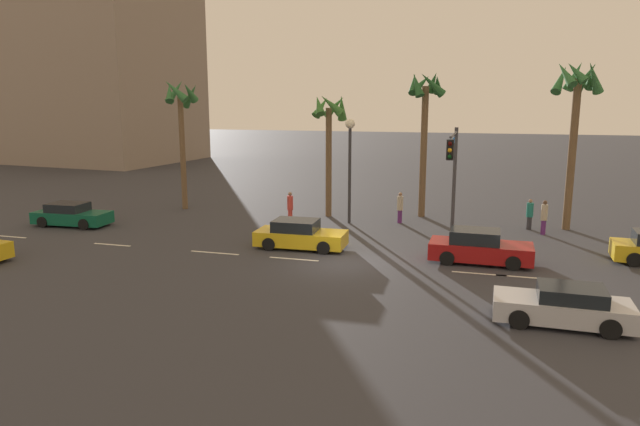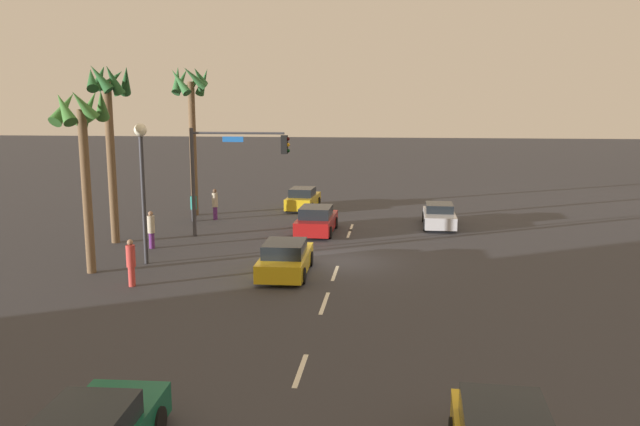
{
  "view_description": "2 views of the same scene",
  "coord_description": "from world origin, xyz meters",
  "px_view_note": "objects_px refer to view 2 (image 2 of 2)",
  "views": [
    {
      "loc": [
        6.02,
        -24.0,
        7.12
      ],
      "look_at": [
        -0.92,
        0.23,
        2.18
      ],
      "focal_mm": 32.15,
      "sensor_mm": 36.0,
      "label": 1
    },
    {
      "loc": [
        -26.92,
        -2.31,
        6.85
      ],
      "look_at": [
        -0.48,
        0.82,
        2.24
      ],
      "focal_mm": 34.87,
      "sensor_mm": 36.0,
      "label": 2
    }
  ],
  "objects_px": {
    "pedestrian_2": "(131,262)",
    "car_4": "(285,259)",
    "car_0": "(317,221)",
    "palm_tree_1": "(109,108)",
    "car_5": "(303,199)",
    "car_3": "(439,216)",
    "pedestrian_3": "(194,206)",
    "palm_tree_2": "(190,101)",
    "palm_tree_3": "(82,132)",
    "traffic_signal": "(227,163)",
    "pedestrian_1": "(151,229)",
    "streetlamp": "(142,166)",
    "pedestrian_0": "(215,203)"
  },
  "relations": [
    {
      "from": "pedestrian_2",
      "to": "car_4",
      "type": "bearing_deg",
      "value": -66.64
    },
    {
      "from": "car_0",
      "to": "palm_tree_1",
      "type": "distance_m",
      "value": 12.05
    },
    {
      "from": "car_4",
      "to": "car_5",
      "type": "bearing_deg",
      "value": 5.8
    },
    {
      "from": "car_4",
      "to": "palm_tree_1",
      "type": "xyz_separation_m",
      "value": [
        4.9,
        9.54,
        6.1
      ]
    },
    {
      "from": "car_0",
      "to": "car_3",
      "type": "bearing_deg",
      "value": -68.12
    },
    {
      "from": "pedestrian_3",
      "to": "palm_tree_1",
      "type": "distance_m",
      "value": 8.78
    },
    {
      "from": "pedestrian_3",
      "to": "palm_tree_1",
      "type": "relative_size",
      "value": 0.19
    },
    {
      "from": "pedestrian_3",
      "to": "palm_tree_2",
      "type": "distance_m",
      "value": 6.58
    },
    {
      "from": "pedestrian_3",
      "to": "pedestrian_2",
      "type": "bearing_deg",
      "value": -171.78
    },
    {
      "from": "pedestrian_3",
      "to": "palm_tree_3",
      "type": "distance_m",
      "value": 12.8
    },
    {
      "from": "pedestrian_2",
      "to": "palm_tree_2",
      "type": "relative_size",
      "value": 0.2
    },
    {
      "from": "car_5",
      "to": "palm_tree_3",
      "type": "xyz_separation_m",
      "value": [
        -16.99,
        6.45,
        5.15
      ]
    },
    {
      "from": "traffic_signal",
      "to": "pedestrian_1",
      "type": "distance_m",
      "value": 5.22
    },
    {
      "from": "palm_tree_3",
      "to": "pedestrian_2",
      "type": "bearing_deg",
      "value": -124.36
    },
    {
      "from": "streetlamp",
      "to": "traffic_signal",
      "type": "bearing_deg",
      "value": -19.33
    },
    {
      "from": "streetlamp",
      "to": "pedestrian_1",
      "type": "relative_size",
      "value": 3.34
    },
    {
      "from": "car_5",
      "to": "pedestrian_2",
      "type": "bearing_deg",
      "value": 168.2
    },
    {
      "from": "palm_tree_1",
      "to": "pedestrian_1",
      "type": "bearing_deg",
      "value": -114.3
    },
    {
      "from": "car_0",
      "to": "traffic_signal",
      "type": "bearing_deg",
      "value": 108.66
    },
    {
      "from": "car_3",
      "to": "streetlamp",
      "type": "distance_m",
      "value": 17.23
    },
    {
      "from": "pedestrian_0",
      "to": "palm_tree_2",
      "type": "height_order",
      "value": "palm_tree_2"
    },
    {
      "from": "pedestrian_1",
      "to": "palm_tree_2",
      "type": "relative_size",
      "value": 0.2
    },
    {
      "from": "car_4",
      "to": "pedestrian_2",
      "type": "distance_m",
      "value": 6.07
    },
    {
      "from": "palm_tree_1",
      "to": "streetlamp",
      "type": "bearing_deg",
      "value": -140.96
    },
    {
      "from": "car_5",
      "to": "pedestrian_3",
      "type": "xyz_separation_m",
      "value": [
        -5.19,
        5.87,
        0.23
      ]
    },
    {
      "from": "pedestrian_0",
      "to": "pedestrian_3",
      "type": "height_order",
      "value": "pedestrian_0"
    },
    {
      "from": "pedestrian_1",
      "to": "pedestrian_3",
      "type": "bearing_deg",
      "value": 1.99
    },
    {
      "from": "car_4",
      "to": "pedestrian_0",
      "type": "relative_size",
      "value": 2.37
    },
    {
      "from": "pedestrian_0",
      "to": "pedestrian_2",
      "type": "bearing_deg",
      "value": -176.65
    },
    {
      "from": "car_0",
      "to": "pedestrian_0",
      "type": "height_order",
      "value": "pedestrian_0"
    },
    {
      "from": "car_3",
      "to": "pedestrian_1",
      "type": "distance_m",
      "value": 16.06
    },
    {
      "from": "palm_tree_3",
      "to": "pedestrian_1",
      "type": "bearing_deg",
      "value": -10.36
    },
    {
      "from": "car_5",
      "to": "palm_tree_2",
      "type": "distance_m",
      "value": 9.71
    },
    {
      "from": "pedestrian_2",
      "to": "pedestrian_3",
      "type": "relative_size",
      "value": 1.07
    },
    {
      "from": "car_0",
      "to": "traffic_signal",
      "type": "xyz_separation_m",
      "value": [
        -1.53,
        4.52,
        3.24
      ]
    },
    {
      "from": "car_0",
      "to": "pedestrian_2",
      "type": "height_order",
      "value": "pedestrian_2"
    },
    {
      "from": "pedestrian_2",
      "to": "pedestrian_3",
      "type": "bearing_deg",
      "value": 8.22
    },
    {
      "from": "palm_tree_3",
      "to": "car_0",
      "type": "bearing_deg",
      "value": -42.26
    },
    {
      "from": "pedestrian_2",
      "to": "palm_tree_2",
      "type": "xyz_separation_m",
      "value": [
        15.54,
        2.59,
        6.16
      ]
    },
    {
      "from": "palm_tree_3",
      "to": "palm_tree_2",
      "type": "bearing_deg",
      "value": 0.23
    },
    {
      "from": "car_3",
      "to": "traffic_signal",
      "type": "distance_m",
      "value": 12.5
    },
    {
      "from": "car_4",
      "to": "streetlamp",
      "type": "bearing_deg",
      "value": 81.04
    },
    {
      "from": "palm_tree_1",
      "to": "palm_tree_3",
      "type": "relative_size",
      "value": 1.17
    },
    {
      "from": "streetlamp",
      "to": "palm_tree_1",
      "type": "xyz_separation_m",
      "value": [
        3.89,
        3.16,
        2.46
      ]
    },
    {
      "from": "car_3",
      "to": "palm_tree_2",
      "type": "height_order",
      "value": "palm_tree_2"
    },
    {
      "from": "pedestrian_0",
      "to": "pedestrian_2",
      "type": "distance_m",
      "value": 14.22
    },
    {
      "from": "car_0",
      "to": "car_5",
      "type": "relative_size",
      "value": 1.05
    },
    {
      "from": "pedestrian_3",
      "to": "traffic_signal",
      "type": "bearing_deg",
      "value": -142.06
    },
    {
      "from": "streetlamp",
      "to": "pedestrian_1",
      "type": "xyz_separation_m",
      "value": [
        2.87,
        0.89,
        -3.32
      ]
    },
    {
      "from": "pedestrian_3",
      "to": "palm_tree_3",
      "type": "xyz_separation_m",
      "value": [
        -11.81,
        0.58,
        4.92
      ]
    }
  ]
}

